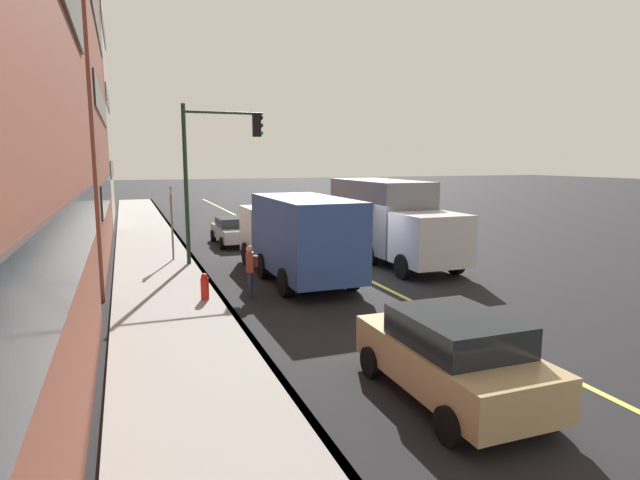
{
  "coord_description": "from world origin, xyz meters",
  "views": [
    {
      "loc": [
        -16.98,
        7.95,
        4.22
      ],
      "look_at": [
        -0.22,
        1.64,
        1.45
      ],
      "focal_mm": 29.26,
      "sensor_mm": 36.0,
      "label": 1
    }
  ],
  "objects_px": {
    "street_sign_post": "(172,219)",
    "fire_hydrant": "(205,289)",
    "truck_gray": "(389,219)",
    "traffic_light_mast": "(214,159)",
    "car_tan": "(452,355)",
    "pedestrian_with_backpack": "(251,267)",
    "car_silver": "(236,230)",
    "truck_blue": "(297,234)"
  },
  "relations": [
    {
      "from": "car_silver",
      "to": "traffic_light_mast",
      "type": "height_order",
      "value": "traffic_light_mast"
    },
    {
      "from": "car_tan",
      "to": "street_sign_post",
      "type": "distance_m",
      "value": 14.96
    },
    {
      "from": "car_silver",
      "to": "pedestrian_with_backpack",
      "type": "relative_size",
      "value": 2.49
    },
    {
      "from": "car_silver",
      "to": "pedestrian_with_backpack",
      "type": "xyz_separation_m",
      "value": [
        -10.32,
        1.67,
        0.23
      ]
    },
    {
      "from": "truck_gray",
      "to": "street_sign_post",
      "type": "distance_m",
      "value": 8.93
    },
    {
      "from": "street_sign_post",
      "to": "pedestrian_with_backpack",
      "type": "bearing_deg",
      "value": -164.66
    },
    {
      "from": "car_silver",
      "to": "fire_hydrant",
      "type": "height_order",
      "value": "car_silver"
    },
    {
      "from": "car_tan",
      "to": "traffic_light_mast",
      "type": "bearing_deg",
      "value": 7.98
    },
    {
      "from": "car_tan",
      "to": "fire_hydrant",
      "type": "distance_m",
      "value": 8.37
    },
    {
      "from": "street_sign_post",
      "to": "truck_blue",
      "type": "bearing_deg",
      "value": -138.7
    },
    {
      "from": "pedestrian_with_backpack",
      "to": "fire_hydrant",
      "type": "height_order",
      "value": "pedestrian_with_backpack"
    },
    {
      "from": "street_sign_post",
      "to": "fire_hydrant",
      "type": "xyz_separation_m",
      "value": [
        -6.78,
        -0.3,
        -1.37
      ]
    },
    {
      "from": "truck_gray",
      "to": "traffic_light_mast",
      "type": "relative_size",
      "value": 1.26
    },
    {
      "from": "traffic_light_mast",
      "to": "fire_hydrant",
      "type": "relative_size",
      "value": 6.73
    },
    {
      "from": "truck_gray",
      "to": "fire_hydrant",
      "type": "height_order",
      "value": "truck_gray"
    },
    {
      "from": "car_silver",
      "to": "traffic_light_mast",
      "type": "bearing_deg",
      "value": 159.93
    },
    {
      "from": "pedestrian_with_backpack",
      "to": "traffic_light_mast",
      "type": "distance_m",
      "value": 6.28
    },
    {
      "from": "car_silver",
      "to": "truck_gray",
      "type": "relative_size",
      "value": 0.51
    },
    {
      "from": "truck_blue",
      "to": "fire_hydrant",
      "type": "relative_size",
      "value": 8.34
    },
    {
      "from": "traffic_light_mast",
      "to": "street_sign_post",
      "type": "xyz_separation_m",
      "value": [
        1.1,
        1.61,
        -2.42
      ]
    },
    {
      "from": "fire_hydrant",
      "to": "truck_blue",
      "type": "bearing_deg",
      "value": -57.02
    },
    {
      "from": "car_silver",
      "to": "truck_gray",
      "type": "distance_m",
      "value": 8.38
    },
    {
      "from": "pedestrian_with_backpack",
      "to": "fire_hydrant",
      "type": "bearing_deg",
      "value": 103.32
    },
    {
      "from": "truck_blue",
      "to": "street_sign_post",
      "type": "relative_size",
      "value": 2.49
    },
    {
      "from": "truck_gray",
      "to": "truck_blue",
      "type": "bearing_deg",
      "value": 110.91
    },
    {
      "from": "car_silver",
      "to": "traffic_light_mast",
      "type": "relative_size",
      "value": 0.64
    },
    {
      "from": "car_tan",
      "to": "truck_blue",
      "type": "relative_size",
      "value": 0.51
    },
    {
      "from": "truck_gray",
      "to": "pedestrian_with_backpack",
      "type": "bearing_deg",
      "value": 119.06
    },
    {
      "from": "car_tan",
      "to": "truck_blue",
      "type": "bearing_deg",
      "value": -2.37
    },
    {
      "from": "car_tan",
      "to": "fire_hydrant",
      "type": "relative_size",
      "value": 4.26
    },
    {
      "from": "car_tan",
      "to": "truck_gray",
      "type": "bearing_deg",
      "value": -23.05
    },
    {
      "from": "car_silver",
      "to": "pedestrian_with_backpack",
      "type": "bearing_deg",
      "value": 170.83
    },
    {
      "from": "truck_gray",
      "to": "traffic_light_mast",
      "type": "distance_m",
      "value": 7.52
    },
    {
      "from": "truck_blue",
      "to": "pedestrian_with_backpack",
      "type": "relative_size",
      "value": 4.82
    },
    {
      "from": "car_silver",
      "to": "fire_hydrant",
      "type": "relative_size",
      "value": 4.31
    },
    {
      "from": "car_tan",
      "to": "truck_blue",
      "type": "height_order",
      "value": "truck_blue"
    },
    {
      "from": "traffic_light_mast",
      "to": "truck_gray",
      "type": "bearing_deg",
      "value": -102.88
    },
    {
      "from": "street_sign_post",
      "to": "car_tan",
      "type": "bearing_deg",
      "value": -166.48
    },
    {
      "from": "car_tan",
      "to": "traffic_light_mast",
      "type": "xyz_separation_m",
      "value": [
        13.41,
        1.88,
        3.44
      ]
    },
    {
      "from": "truck_gray",
      "to": "traffic_light_mast",
      "type": "bearing_deg",
      "value": 77.12
    },
    {
      "from": "car_silver",
      "to": "truck_blue",
      "type": "height_order",
      "value": "truck_blue"
    },
    {
      "from": "truck_gray",
      "to": "traffic_light_mast",
      "type": "height_order",
      "value": "traffic_light_mast"
    }
  ]
}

